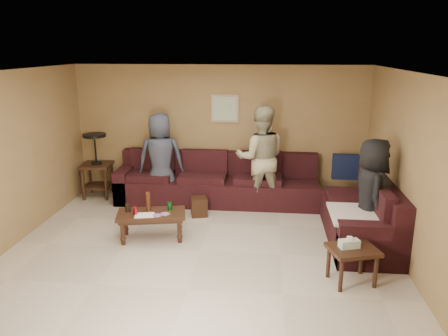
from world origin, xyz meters
name	(u,v)px	position (x,y,z in m)	size (l,w,h in m)	color
room	(199,136)	(0.00, 0.00, 1.66)	(5.60, 5.50, 2.50)	#BDB19F
sectional_sofa	(260,196)	(0.81, 1.52, 0.33)	(4.65, 2.90, 0.97)	black
coffee_table	(151,216)	(-0.80, 0.35, 0.36)	(1.09, 0.69, 0.70)	#341C11
end_table_left	(97,164)	(-2.33, 2.14, 0.65)	(0.58, 0.58, 1.23)	#341C11
side_table_right	(352,252)	(1.97, -0.66, 0.40)	(0.67, 0.60, 0.61)	#341C11
waste_bin	(199,206)	(-0.23, 1.35, 0.16)	(0.27, 0.27, 0.32)	#341C11
wall_art	(225,109)	(0.10, 2.48, 1.70)	(0.52, 0.04, 0.52)	#9E8162
person_left	(161,159)	(-1.01, 1.91, 0.84)	(0.82, 0.54, 1.69)	#313545
person_middle	(261,158)	(0.80, 1.85, 0.92)	(0.90, 0.70, 1.85)	tan
person_right	(371,194)	(2.39, 0.40, 0.80)	(0.78, 0.51, 1.60)	black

